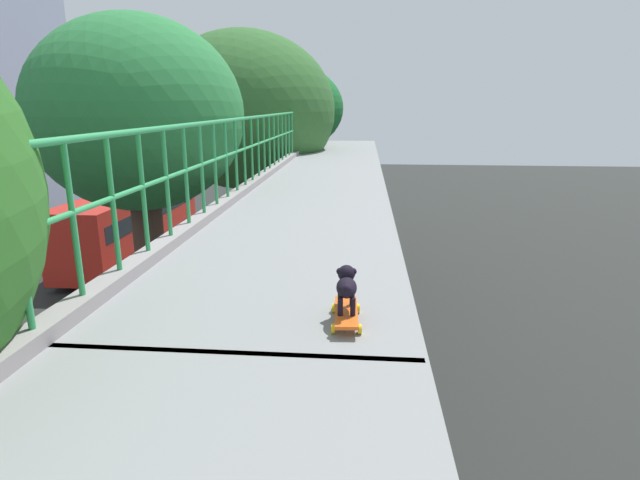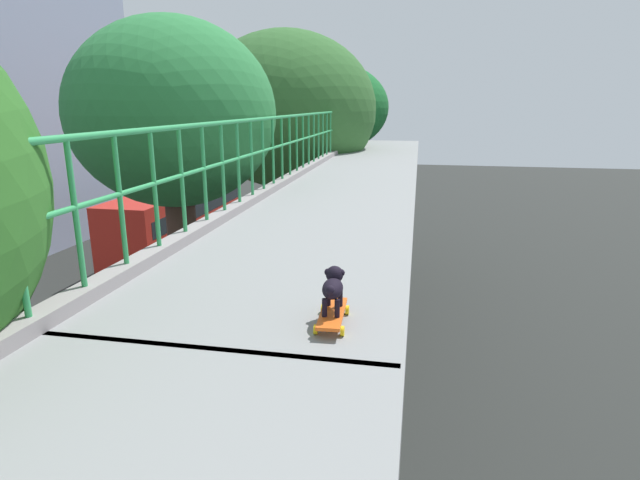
# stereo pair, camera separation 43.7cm
# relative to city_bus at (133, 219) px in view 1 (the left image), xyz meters

# --- Properties ---
(overpass_deck) EXTENTS (2.52, 38.54, 0.43)m
(overpass_deck) POSITION_rel_city_bus_xyz_m (10.04, -20.52, 3.59)
(overpass_deck) COLOR gray
(overpass_deck) RESTS_ON bridge_pier
(city_bus) EXTENTS (2.61, 10.79, 3.15)m
(city_bus) POSITION_rel_city_bus_xyz_m (0.00, 0.00, 0.00)
(city_bus) COLOR red
(city_bus) RESTS_ON ground
(roadside_tree_mid) EXTENTS (3.85, 3.85, 8.63)m
(roadside_tree_mid) POSITION_rel_city_bus_xyz_m (6.76, -13.52, 4.95)
(roadside_tree_mid) COLOR #4A3129
(roadside_tree_mid) RESTS_ON ground
(roadside_tree_far) EXTENTS (5.96, 5.96, 9.40)m
(roadside_tree_far) POSITION_rel_city_bus_xyz_m (6.92, -5.70, 5.02)
(roadside_tree_far) COLOR brown
(roadside_tree_far) RESTS_ON ground
(roadside_tree_farthest) EXTENTS (5.43, 5.43, 8.91)m
(roadside_tree_farthest) POSITION_rel_city_bus_xyz_m (7.18, 1.17, 5.04)
(roadside_tree_farthest) COLOR #4E4028
(roadside_tree_farthest) RESTS_ON ground
(toy_skateboard) EXTENTS (0.22, 0.55, 0.09)m
(toy_skateboard) POSITION_rel_city_bus_xyz_m (10.78, -19.41, 3.88)
(toy_skateboard) COLOR #E85A1A
(toy_skateboard) RESTS_ON overpass_deck
(small_dog) EXTENTS (0.15, 0.36, 0.29)m
(small_dog) POSITION_rel_city_bus_xyz_m (10.78, -19.38, 4.07)
(small_dog) COLOR black
(small_dog) RESTS_ON toy_skateboard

